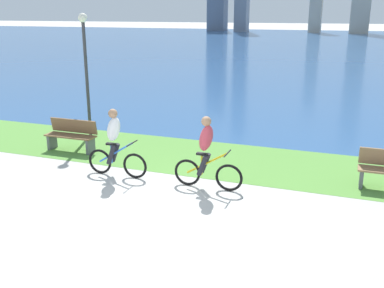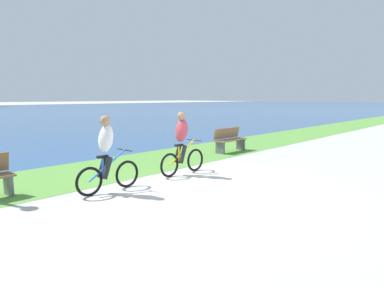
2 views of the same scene
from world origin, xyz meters
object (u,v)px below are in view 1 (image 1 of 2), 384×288
(cyclist_lead, at_px, (207,153))
(lamppost_tall, at_px, (85,57))
(cyclist_trailing, at_px, (115,143))
(bench_near_path, at_px, (72,135))

(cyclist_lead, xyz_separation_m, lamppost_tall, (-4.92, 2.92, 1.67))
(cyclist_trailing, distance_m, lamppost_tall, 4.26)
(bench_near_path, bearing_deg, lamppost_tall, 104.17)
(cyclist_lead, bearing_deg, bench_near_path, 163.24)
(cyclist_trailing, bearing_deg, cyclist_lead, 0.25)
(cyclist_lead, bearing_deg, cyclist_trailing, -179.75)
(bench_near_path, distance_m, lamppost_tall, 2.61)
(cyclist_lead, height_order, cyclist_trailing, cyclist_lead)
(cyclist_lead, distance_m, bench_near_path, 4.74)
(cyclist_lead, bearing_deg, lamppost_tall, 149.26)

